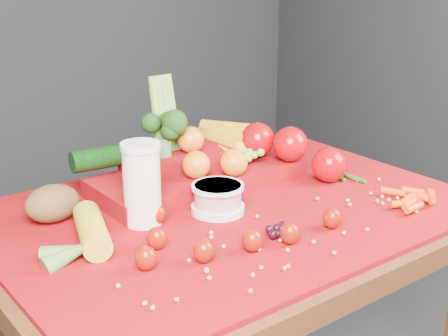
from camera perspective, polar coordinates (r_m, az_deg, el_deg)
table at (r=1.46m, az=0.48°, el=-7.46°), size 1.10×0.80×0.75m
red_cloth at (r=1.41m, az=0.49°, el=-3.81°), size 1.05×0.75×0.01m
milk_glass at (r=1.31m, az=-7.52°, el=-1.17°), size 0.08×0.08×0.18m
yogurt_bowl at (r=1.37m, az=-0.57°, el=-2.71°), size 0.12×0.12×0.06m
strawberry_scatter at (r=1.22m, az=-1.70°, el=-6.12°), size 0.48×0.28×0.05m
dark_grape_cluster at (r=1.27m, az=5.18°, el=-5.71°), size 0.06×0.05×0.03m
soybean_scatter at (r=1.27m, az=6.06°, el=-6.15°), size 0.84×0.24×0.01m
corn_ear at (r=1.22m, az=-12.78°, el=-6.77°), size 0.23×0.26×0.06m
potato at (r=1.37m, az=-15.43°, el=-3.15°), size 0.12×0.09×0.08m
baby_carrot_pile at (r=1.49m, az=16.61°, el=-2.54°), size 0.18×0.17×0.03m
green_bean_pile at (r=1.63m, az=10.57°, el=-0.54°), size 0.14×0.12×0.01m
produce_mound at (r=1.53m, az=-1.30°, el=0.69°), size 0.61×0.37×0.27m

